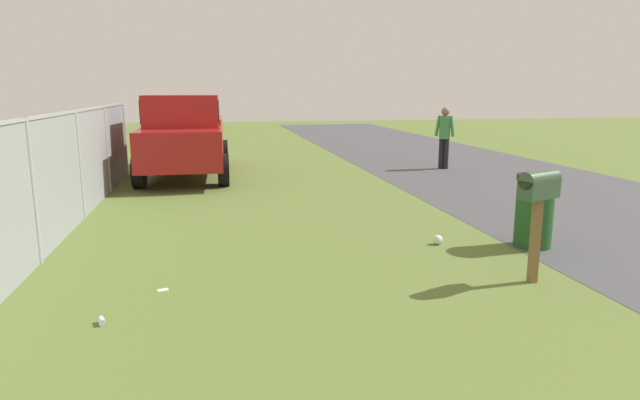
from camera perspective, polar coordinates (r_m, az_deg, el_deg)
The scene contains 8 objects.
mailbox at distance 6.66m, azimuth 22.02°, elevation 0.66°, with size 0.39×0.56×1.32m.
pickup_truck at distance 14.44m, azimuth -14.01°, elevation 6.76°, with size 5.46×2.26×2.09m.
trash_bin at distance 8.30m, azimuth 21.60°, elevation -1.05°, with size 0.54×0.54×1.05m.
pedestrian at distance 15.81m, azimuth 12.96°, elevation 6.84°, with size 0.32×0.50×1.73m.
fence_section at distance 7.78m, azimuth -28.00°, elevation 1.24°, with size 15.39×0.07×1.89m.
litter_wrapper_by_mailbox at distance 6.45m, azimuth -16.19°, elevation -9.04°, with size 0.12×0.08×0.01m, color silver.
litter_bag_near_hydrant at distance 8.12m, azimuth 12.27°, elevation -4.11°, with size 0.14×0.14×0.14m, color silver.
litter_can_far_scatter at distance 5.75m, azimuth -21.99°, elevation -11.71°, with size 0.07×0.07×0.12m, color silver.
Camera 1 is at (1.25, 2.14, 2.22)m, focal length 30.45 mm.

